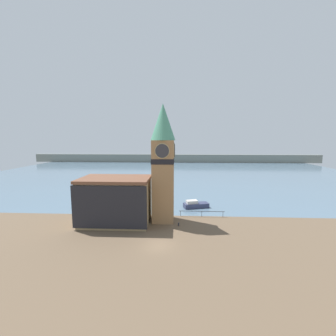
# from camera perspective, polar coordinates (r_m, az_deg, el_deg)

# --- Properties ---
(ground_plane) EXTENTS (160.00, 160.00, 0.00)m
(ground_plane) POSITION_cam_1_polar(r_m,az_deg,el_deg) (33.23, -2.50, -19.13)
(ground_plane) COLOR brown
(water) EXTENTS (160.00, 120.00, 0.00)m
(water) POSITION_cam_1_polar(r_m,az_deg,el_deg) (103.20, 1.27, -0.84)
(water) COLOR slate
(water) RESTS_ON ground_plane
(far_shoreline) EXTENTS (180.00, 3.00, 5.00)m
(far_shoreline) POSITION_cam_1_polar(r_m,az_deg,el_deg) (142.65, 1.73, 2.47)
(far_shoreline) COLOR gray
(far_shoreline) RESTS_ON water
(pier_railing) EXTENTS (8.70, 0.08, 1.09)m
(pier_railing) POSITION_cam_1_polar(r_m,az_deg,el_deg) (44.31, 8.56, -10.96)
(pier_railing) COLOR #333338
(pier_railing) RESTS_ON ground_plane
(clock_tower) EXTENTS (4.33, 4.33, 20.90)m
(clock_tower) POSITION_cam_1_polar(r_m,az_deg,el_deg) (39.64, -1.25, 2.01)
(clock_tower) COLOR #9E754C
(clock_tower) RESTS_ON ground_plane
(pier_building) EXTENTS (12.16, 7.96, 8.14)m
(pier_building) POSITION_cam_1_polar(r_m,az_deg,el_deg) (40.97, -13.16, -8.01)
(pier_building) COLOR tan
(pier_building) RESTS_ON ground_plane
(boat_near) EXTENTS (5.71, 3.44, 1.65)m
(boat_near) POSITION_cam_1_polar(r_m,az_deg,el_deg) (49.74, 6.95, -9.23)
(boat_near) COLOR #333856
(boat_near) RESTS_ON water
(mooring_bollard_near) EXTENTS (0.26, 0.26, 0.61)m
(mooring_bollard_near) POSITION_cam_1_polar(r_m,az_deg,el_deg) (39.72, 2.69, -14.02)
(mooring_bollard_near) COLOR #2D2D33
(mooring_bollard_near) RESTS_ON ground_plane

